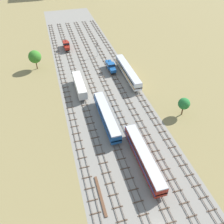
% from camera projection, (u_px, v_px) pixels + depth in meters
% --- Properties ---
extents(ground_plane, '(480.00, 480.00, 0.00)m').
position_uv_depth(ground_plane, '(97.00, 82.00, 87.11)').
color(ground_plane, olive).
extents(ballast_bed, '(27.36, 176.00, 0.01)m').
position_uv_depth(ballast_bed, '(97.00, 82.00, 87.11)').
color(ballast_bed, gray).
rests_on(ballast_bed, ground).
extents(track_far_left, '(2.40, 126.00, 0.29)m').
position_uv_depth(track_far_left, '(65.00, 85.00, 85.30)').
color(track_far_left, '#47382D').
rests_on(track_far_left, ground).
extents(track_left, '(2.40, 126.00, 0.29)m').
position_uv_depth(track_left, '(78.00, 83.00, 86.28)').
color(track_left, '#47382D').
rests_on(track_left, ground).
extents(track_centre_left, '(2.40, 126.00, 0.29)m').
position_uv_depth(track_centre_left, '(90.00, 81.00, 87.27)').
color(track_centre_left, '#47382D').
rests_on(track_centre_left, ground).
extents(track_centre, '(2.40, 126.00, 0.29)m').
position_uv_depth(track_centre, '(103.00, 79.00, 88.25)').
color(track_centre, '#47382D').
rests_on(track_centre, ground).
extents(track_centre_right, '(2.40, 126.00, 0.29)m').
position_uv_depth(track_centre_right, '(115.00, 77.00, 89.24)').
color(track_centre_right, '#47382D').
rests_on(track_centre_right, ground).
extents(track_right, '(2.40, 126.00, 0.29)m').
position_uv_depth(track_right, '(126.00, 75.00, 90.22)').
color(track_right, '#47382D').
rests_on(track_right, ground).
extents(diesel_railcar_centre_nearest, '(2.96, 20.50, 3.80)m').
position_uv_depth(diesel_railcar_centre_nearest, '(144.00, 157.00, 56.85)').
color(diesel_railcar_centre_nearest, maroon).
rests_on(diesel_railcar_centre_nearest, ground).
extents(diesel_railcar_centre_left_near, '(2.96, 20.50, 3.80)m').
position_uv_depth(diesel_railcar_centre_left_near, '(107.00, 116.00, 68.47)').
color(diesel_railcar_centre_left_near, '#194C8C').
rests_on(diesel_railcar_centre_left_near, ground).
extents(freight_boxcar_left_mid, '(2.87, 14.00, 3.60)m').
position_uv_depth(freight_boxcar_left_mid, '(80.00, 85.00, 81.04)').
color(freight_boxcar_left_mid, beige).
rests_on(freight_boxcar_left_mid, ground).
extents(passenger_coach_right_midfar, '(2.96, 22.00, 3.80)m').
position_uv_depth(passenger_coach_right_midfar, '(128.00, 71.00, 87.68)').
color(passenger_coach_right_midfar, white).
rests_on(passenger_coach_right_midfar, ground).
extents(shunter_loco_centre_right_far, '(2.74, 8.46, 3.10)m').
position_uv_depth(shunter_loco_centre_right_far, '(111.00, 66.00, 91.98)').
color(shunter_loco_centre_right_far, '#194C8C').
rests_on(shunter_loco_centre_right_far, ground).
extents(shunter_loco_left_farther, '(2.74, 8.46, 3.10)m').
position_uv_depth(shunter_loco_left_farther, '(66.00, 45.00, 106.78)').
color(shunter_loco_left_farther, maroon).
rests_on(shunter_loco_left_farther, ground).
extents(signal_post_nearest, '(0.28, 0.47, 5.85)m').
position_uv_depth(signal_post_nearest, '(97.00, 48.00, 100.10)').
color(signal_post_nearest, gray).
rests_on(signal_post_nearest, ground).
extents(lineside_tree_0, '(4.86, 4.86, 7.64)m').
position_uv_depth(lineside_tree_0, '(35.00, 57.00, 91.01)').
color(lineside_tree_0, '#4C331E').
rests_on(lineside_tree_0, ground).
extents(lineside_tree_1, '(3.53, 3.53, 6.00)m').
position_uv_depth(lineside_tree_1, '(184.00, 104.00, 70.20)').
color(lineside_tree_1, '#4C331E').
rests_on(lineside_tree_1, ground).
extents(spare_rail_bundle, '(0.60, 10.00, 0.24)m').
position_uv_depth(spare_rail_bundle, '(100.00, 196.00, 51.84)').
color(spare_rail_bundle, brown).
rests_on(spare_rail_bundle, ground).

